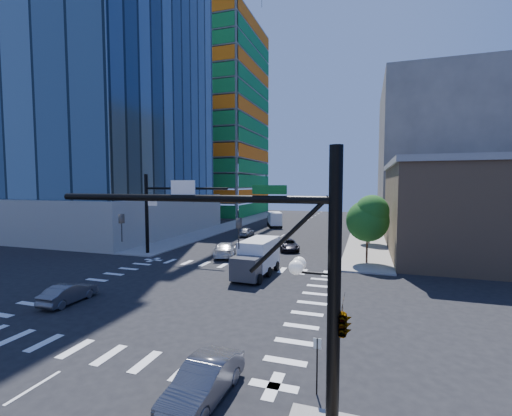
% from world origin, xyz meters
% --- Properties ---
extents(ground, '(160.00, 160.00, 0.00)m').
position_xyz_m(ground, '(0.00, 0.00, 0.00)').
color(ground, black).
rests_on(ground, ground).
extents(road_markings, '(20.00, 20.00, 0.01)m').
position_xyz_m(road_markings, '(0.00, 0.00, 0.01)').
color(road_markings, silver).
rests_on(road_markings, ground).
extents(sidewalk_ne, '(5.00, 60.00, 0.15)m').
position_xyz_m(sidewalk_ne, '(12.50, 40.00, 0.07)').
color(sidewalk_ne, gray).
rests_on(sidewalk_ne, ground).
extents(sidewalk_nw, '(5.00, 60.00, 0.15)m').
position_xyz_m(sidewalk_nw, '(-12.50, 40.00, 0.07)').
color(sidewalk_nw, gray).
rests_on(sidewalk_nw, ground).
extents(office_tower, '(30.00, 30.00, 71.00)m').
position_xyz_m(office_tower, '(-30.00, 25.00, 35.13)').
color(office_tower, '#9D968C').
rests_on(office_tower, ground).
extents(construction_building, '(25.16, 34.50, 70.60)m').
position_xyz_m(construction_building, '(-27.41, 61.93, 24.61)').
color(construction_building, slate).
rests_on(construction_building, ground).
extents(commercial_building, '(20.50, 22.50, 10.60)m').
position_xyz_m(commercial_building, '(25.00, 22.00, 5.31)').
color(commercial_building, '#8B6D51').
rests_on(commercial_building, ground).
extents(bg_building_ne, '(24.00, 30.00, 28.00)m').
position_xyz_m(bg_building_ne, '(27.00, 55.00, 14.00)').
color(bg_building_ne, '#5D5754').
rests_on(bg_building_ne, ground).
extents(signal_mast_se, '(10.51, 2.48, 9.00)m').
position_xyz_m(signal_mast_se, '(10.60, -11.50, 5.01)').
color(signal_mast_se, black).
rests_on(signal_mast_se, sidewalk_se).
extents(signal_mast_nw, '(10.20, 0.40, 9.00)m').
position_xyz_m(signal_mast_nw, '(-10.00, 11.50, 5.49)').
color(signal_mast_nw, black).
rests_on(signal_mast_nw, sidewalk_nw).
extents(tree_south, '(4.16, 4.16, 6.82)m').
position_xyz_m(tree_south, '(12.63, 13.90, 4.69)').
color(tree_south, '#382316').
rests_on(tree_south, sidewalk_ne).
extents(tree_north, '(3.54, 3.52, 5.78)m').
position_xyz_m(tree_north, '(12.93, 25.90, 3.99)').
color(tree_north, '#382316').
rests_on(tree_north, sidewalk_ne).
extents(no_parking_sign, '(0.30, 0.06, 2.20)m').
position_xyz_m(no_parking_sign, '(10.70, -9.00, 1.38)').
color(no_parking_sign, black).
rests_on(no_parking_sign, ground).
extents(car_nb_right, '(1.72, 4.45, 1.45)m').
position_xyz_m(car_nb_right, '(6.75, -10.66, 0.72)').
color(car_nb_right, '#505055').
rests_on(car_nb_right, ground).
extents(car_nb_far, '(3.80, 5.32, 1.35)m').
position_xyz_m(car_nb_far, '(3.43, 18.59, 0.67)').
color(car_nb_far, black).
rests_on(car_nb_far, ground).
extents(car_sb_near, '(3.75, 5.81, 1.57)m').
position_xyz_m(car_sb_near, '(-2.48, 13.03, 0.78)').
color(car_sb_near, silver).
rests_on(car_sb_near, ground).
extents(car_sb_mid, '(1.67, 4.08, 1.39)m').
position_xyz_m(car_sb_mid, '(-5.18, 27.66, 0.69)').
color(car_sb_mid, '#9FA0A6').
rests_on(car_sb_mid, ground).
extents(car_sb_cross, '(1.55, 4.07, 1.33)m').
position_xyz_m(car_sb_cross, '(-6.68, -4.01, 0.66)').
color(car_sb_cross, '#515156').
rests_on(car_sb_cross, ground).
extents(box_truck_near, '(2.79, 6.05, 3.12)m').
position_xyz_m(box_truck_near, '(3.31, 6.21, 1.38)').
color(box_truck_near, black).
rests_on(box_truck_near, ground).
extents(box_truck_far, '(4.15, 5.85, 2.82)m').
position_xyz_m(box_truck_far, '(-4.04, 40.22, 1.25)').
color(box_truck_far, black).
rests_on(box_truck_far, ground).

